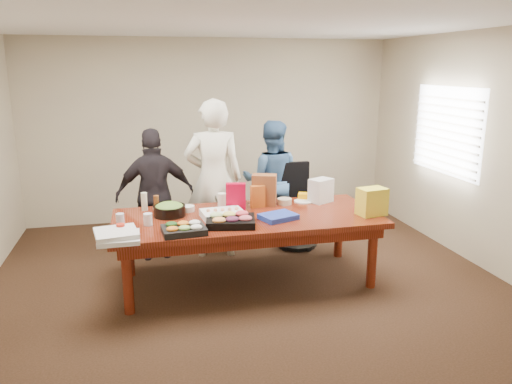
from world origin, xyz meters
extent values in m
cube|color=#47301E|center=(0.00, 0.00, -0.01)|extent=(5.50, 5.00, 0.02)
cube|color=white|center=(0.00, 0.00, 2.71)|extent=(5.50, 5.00, 0.02)
cube|color=beige|center=(0.00, 2.50, 1.35)|extent=(5.50, 0.04, 2.70)
cube|color=beige|center=(0.00, -2.50, 1.35)|extent=(5.50, 0.04, 2.70)
cube|color=beige|center=(2.75, 0.00, 1.35)|extent=(0.04, 5.00, 2.70)
cube|color=white|center=(2.72, 0.60, 1.50)|extent=(0.03, 1.40, 1.10)
cube|color=beige|center=(2.68, 0.60, 1.50)|extent=(0.04, 1.36, 1.00)
cube|color=#4C1C0F|center=(0.00, 0.00, 0.38)|extent=(2.80, 1.20, 0.75)
cube|color=black|center=(0.86, 0.91, 0.52)|extent=(0.54, 0.54, 1.03)
imported|color=silver|center=(-0.22, 0.88, 0.96)|extent=(0.74, 0.52, 1.93)
imported|color=#40699C|center=(0.62, 1.30, 0.81)|extent=(0.92, 0.80, 1.61)
imported|color=black|center=(-0.92, 0.94, 0.80)|extent=(0.96, 0.46, 1.59)
cube|color=black|center=(-0.70, -0.41, 0.78)|extent=(0.43, 0.35, 0.06)
cube|color=black|center=(-0.23, -0.27, 0.79)|extent=(0.54, 0.46, 0.07)
cube|color=white|center=(-0.27, -0.01, 0.79)|extent=(0.46, 0.36, 0.08)
cylinder|color=black|center=(-0.80, 0.19, 0.81)|extent=(0.39, 0.39, 0.11)
cube|color=#2138A0|center=(0.29, -0.20, 0.78)|extent=(0.43, 0.37, 0.05)
cube|color=#B00021|center=(-0.08, 0.20, 0.90)|extent=(0.23, 0.13, 0.31)
cube|color=#C2D21E|center=(1.30, -0.13, 0.88)|extent=(0.18, 0.08, 0.27)
cube|color=#C15D1B|center=(0.19, 0.29, 0.87)|extent=(0.16, 0.08, 0.25)
cylinder|color=white|center=(-0.20, 0.44, 0.82)|extent=(0.12, 0.12, 0.15)
cylinder|color=yellow|center=(0.29, 0.50, 0.84)|extent=(0.08, 0.08, 0.17)
cylinder|color=brown|center=(-0.93, 0.38, 0.84)|extent=(0.07, 0.07, 0.18)
cylinder|color=beige|center=(-1.06, 0.46, 0.85)|extent=(0.08, 0.08, 0.20)
cube|color=#FFA705|center=(0.84, 0.48, 0.79)|extent=(0.25, 0.20, 0.07)
cube|color=brown|center=(-0.06, 0.51, 0.81)|extent=(0.29, 0.16, 0.11)
cube|color=brown|center=(0.28, 0.36, 0.93)|extent=(0.31, 0.24, 0.36)
cylinder|color=red|center=(-1.29, -0.33, 0.80)|extent=(0.09, 0.09, 0.11)
cylinder|color=white|center=(-1.03, -0.09, 0.81)|extent=(0.10, 0.10, 0.12)
cylinder|color=silver|center=(-1.30, 0.00, 0.81)|extent=(0.09, 0.09, 0.11)
cube|color=silver|center=(-1.30, -0.48, 0.77)|extent=(0.38, 0.38, 0.04)
cube|color=silver|center=(-1.32, -0.45, 0.81)|extent=(0.43, 0.43, 0.04)
cylinder|color=silver|center=(1.00, 0.39, 0.76)|extent=(0.25, 0.25, 0.01)
cylinder|color=white|center=(0.76, 0.38, 0.76)|extent=(0.22, 0.22, 0.01)
cylinder|color=beige|center=(0.52, 0.34, 0.78)|extent=(0.18, 0.18, 0.07)
cylinder|color=silver|center=(-0.60, 0.31, 0.78)|extent=(0.16, 0.16, 0.06)
cube|color=silver|center=(0.95, 0.34, 0.89)|extent=(0.31, 0.28, 0.27)
cube|color=yellow|center=(1.30, -0.27, 0.90)|extent=(0.32, 0.25, 0.29)
camera|label=1|loc=(-1.06, -4.85, 2.28)|focal=34.31mm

